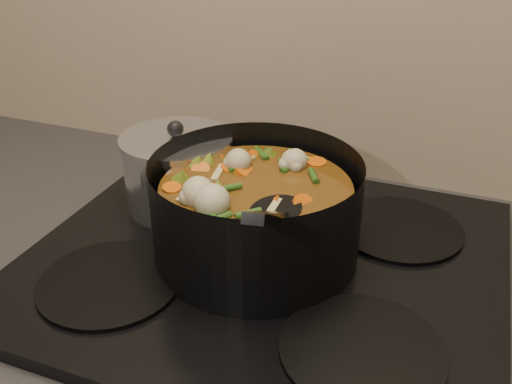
% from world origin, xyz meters
% --- Properties ---
extents(stovetop, '(0.62, 0.54, 0.03)m').
position_xyz_m(stovetop, '(0.00, 1.93, 0.92)').
color(stovetop, black).
rests_on(stovetop, counter).
extents(stockpot, '(0.28, 0.36, 0.20)m').
position_xyz_m(stockpot, '(-0.01, 1.93, 0.99)').
color(stockpot, black).
rests_on(stockpot, stovetop).
extents(saucepan, '(0.17, 0.17, 0.14)m').
position_xyz_m(saucepan, '(-0.17, 2.01, 0.99)').
color(saucepan, silver).
rests_on(saucepan, stovetop).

